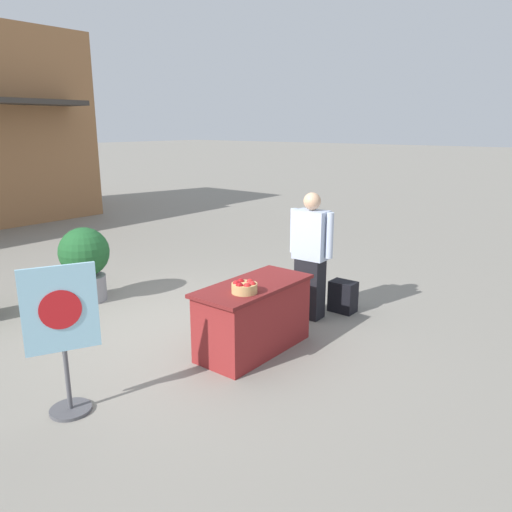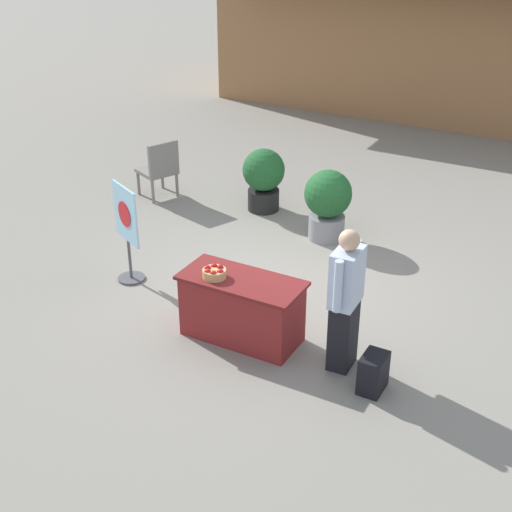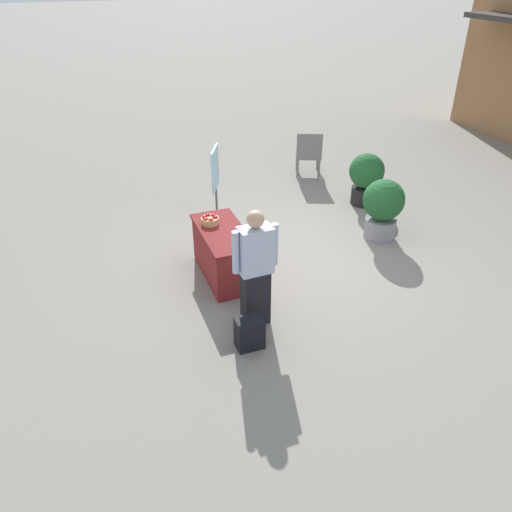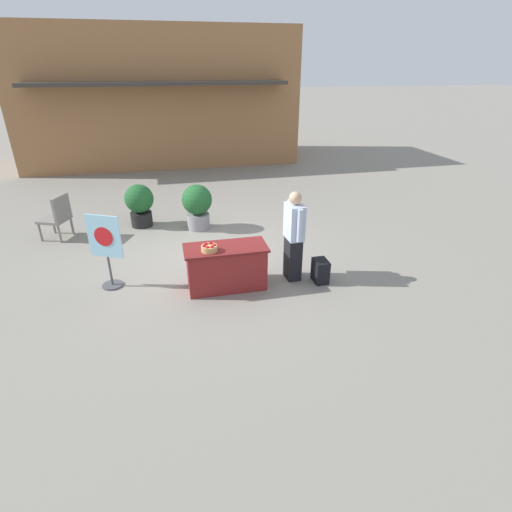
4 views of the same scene
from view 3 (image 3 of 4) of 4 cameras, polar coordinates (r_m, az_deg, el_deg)
The scene contains 9 objects.
ground_plane at distance 8.15m, azimuth 3.97°, elevation -0.14°, with size 120.00×120.00×0.00m, color gray.
display_table at distance 7.49m, azimuth -3.70°, elevation 0.31°, with size 1.42×0.65×0.77m.
apple_basket at distance 7.49m, azimuth -5.30°, elevation 4.13°, with size 0.27×0.27×0.13m.
person_visitor at distance 6.28m, azimuth -0.07°, elevation -1.45°, with size 0.28×0.61×1.63m.
backpack at distance 6.24m, azimuth -0.74°, elevation -8.79°, with size 0.24×0.34×0.42m.
poster_board at distance 9.16m, azimuth -4.65°, elevation 8.62°, with size 0.56×0.36×1.33m.
patio_chair at distance 11.22m, azimuth 6.05°, elevation 11.75°, with size 0.72×0.72×0.99m.
potted_plant_far_left at distance 9.98m, azimuth 12.48°, elevation 8.87°, with size 0.68×0.68×1.02m.
potted_plant_near_left at distance 8.72m, azimuth 14.29°, elevation 5.50°, with size 0.70×0.70×1.06m.
Camera 3 is at (6.33, -2.97, 4.19)m, focal length 35.00 mm.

